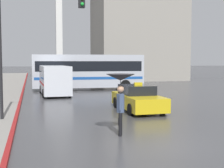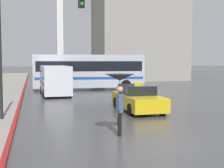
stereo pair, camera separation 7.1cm
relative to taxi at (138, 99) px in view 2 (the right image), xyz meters
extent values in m
plane|color=#424244|center=(-1.71, -6.91, -0.64)|extent=(300.00, 300.00, 0.00)
cube|color=maroon|center=(-6.30, -6.91, -0.58)|extent=(0.16, 120.00, 0.12)
cube|color=gold|center=(0.00, -0.05, -0.12)|extent=(1.80, 4.38, 0.71)
cube|color=black|center=(0.00, 0.17, 0.48)|extent=(1.58, 1.97, 0.50)
cylinder|color=black|center=(0.85, -1.41, -0.34)|extent=(0.20, 0.60, 0.60)
cylinder|color=black|center=(-0.86, -1.41, -0.34)|extent=(0.20, 0.60, 0.60)
cylinder|color=black|center=(0.85, 1.31, -0.34)|extent=(0.20, 0.60, 0.60)
cylinder|color=black|center=(-0.85, 1.31, -0.34)|extent=(0.20, 0.60, 0.60)
cube|color=yellow|center=(0.00, -0.05, 0.82)|extent=(0.44, 0.16, 0.16)
cube|color=silver|center=(-3.80, 9.08, 0.59)|extent=(2.15, 5.74, 2.13)
cube|color=black|center=(-3.80, 9.08, 0.97)|extent=(2.16, 5.29, 0.55)
cube|color=red|center=(-3.80, 9.08, 0.32)|extent=(2.17, 5.52, 0.14)
cylinder|color=black|center=(-2.80, 7.40, -0.32)|extent=(0.22, 0.64, 0.63)
cylinder|color=black|center=(-4.70, 7.35, -0.32)|extent=(0.22, 0.64, 0.63)
cylinder|color=black|center=(-2.89, 10.82, -0.32)|extent=(0.22, 0.64, 0.63)
cylinder|color=black|center=(-4.79, 10.76, -0.32)|extent=(0.22, 0.64, 0.63)
cube|color=#B2B7C1|center=(-0.38, 12.84, 1.12)|extent=(10.23, 3.18, 2.99)
cube|color=black|center=(-0.38, 12.84, 1.57)|extent=(9.73, 3.16, 0.91)
cube|color=#194C9E|center=(-0.38, 12.84, 0.50)|extent=(9.93, 3.18, 0.24)
cylinder|color=black|center=(-3.99, 11.89, -0.16)|extent=(0.98, 0.34, 0.96)
cylinder|color=black|center=(-3.82, 14.28, -0.16)|extent=(0.98, 0.34, 0.96)
cylinder|color=black|center=(2.81, 11.43, -0.16)|extent=(0.98, 0.34, 0.96)
cylinder|color=black|center=(2.97, 13.82, -0.16)|extent=(0.98, 0.34, 0.96)
cylinder|color=black|center=(-2.53, -5.34, -0.22)|extent=(0.15, 0.15, 0.85)
cylinder|color=black|center=(-2.45, -5.13, -0.22)|extent=(0.15, 0.15, 0.85)
cylinder|color=#3D4C6B|center=(-2.49, -5.23, 0.54)|extent=(0.36, 0.36, 0.67)
sphere|color=tan|center=(-2.49, -5.23, 1.05)|extent=(0.25, 0.25, 0.25)
cylinder|color=#3D4C6B|center=(-2.56, -5.40, 0.59)|extent=(0.09, 0.09, 0.57)
cylinder|color=#3D4C6B|center=(-2.43, -5.06, 0.59)|extent=(0.09, 0.09, 0.57)
cone|color=#232328|center=(-2.49, -5.23, 1.47)|extent=(1.05, 1.05, 0.24)
cylinder|color=black|center=(-2.49, -5.23, 1.12)|extent=(0.02, 0.02, 0.69)
cube|color=#262628|center=(-2.45, -4.97, -0.17)|extent=(0.16, 0.20, 0.28)
cylinder|color=black|center=(-6.87, -1.44, 2.48)|extent=(0.14, 0.14, 6.24)
sphere|color=green|center=(-3.27, -1.60, 4.64)|extent=(0.16, 0.16, 0.16)
cube|color=gray|center=(9.32, 26.75, 10.55)|extent=(12.03, 9.08, 22.38)
cube|color=white|center=(-1.50, 30.49, 9.70)|extent=(0.90, 0.90, 20.67)
camera|label=1|loc=(-5.59, -15.90, 2.05)|focal=50.00mm
camera|label=2|loc=(-5.52, -15.92, 2.05)|focal=50.00mm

